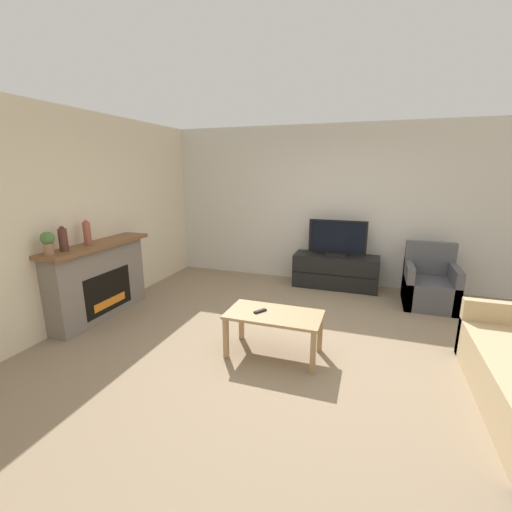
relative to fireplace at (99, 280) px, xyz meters
name	(u,v)px	position (x,y,z in m)	size (l,w,h in m)	color
ground_plane	(300,344)	(2.74, 0.10, -0.52)	(24.00, 24.00, 0.00)	#89755B
wall_back	(332,206)	(2.74, 2.59, 0.83)	(12.00, 0.06, 2.70)	beige
wall_left	(87,217)	(-0.18, 0.10, 0.83)	(0.06, 12.00, 2.70)	beige
fireplace	(99,280)	(0.00, 0.00, 0.00)	(0.41, 1.61, 1.03)	slate
mantel_vase_left	(63,239)	(0.02, -0.48, 0.64)	(0.10, 0.10, 0.30)	#512D23
mantel_vase_centre_left	(87,233)	(0.02, -0.12, 0.65)	(0.09, 0.09, 0.32)	#994C3D
potted_plant	(48,242)	(0.02, -0.68, 0.65)	(0.14, 0.14, 0.26)	#936B4C
tv_stand	(335,271)	(2.89, 2.27, -0.25)	(1.40, 0.50, 0.56)	black
tv	(337,239)	(2.89, 2.27, 0.31)	(0.95, 0.18, 0.60)	black
armchair	(429,286)	(4.29, 1.91, -0.23)	(0.70, 0.76, 0.90)	#4C4C51
coffee_table	(274,319)	(2.51, -0.21, -0.11)	(1.00, 0.53, 0.48)	#A37F56
remote	(260,311)	(2.36, -0.23, -0.04)	(0.12, 0.15, 0.02)	black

